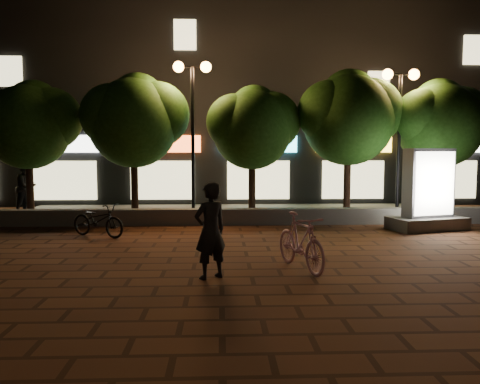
{
  "coord_description": "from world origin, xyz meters",
  "views": [
    {
      "loc": [
        -0.57,
        -10.78,
        2.32
      ],
      "look_at": [
        -0.07,
        1.5,
        1.25
      ],
      "focal_mm": 35.47,
      "sensor_mm": 36.0,
      "label": 1
    }
  ],
  "objects": [
    {
      "name": "ground",
      "position": [
        0.0,
        0.0,
        0.0
      ],
      "size": [
        80.0,
        80.0,
        0.0
      ],
      "primitive_type": "plane",
      "color": "#57311B",
      "rests_on": "ground"
    },
    {
      "name": "retaining_wall",
      "position": [
        0.0,
        4.0,
        0.25
      ],
      "size": [
        16.0,
        0.45,
        0.5
      ],
      "primitive_type": "cube",
      "color": "#62605B",
      "rests_on": "ground"
    },
    {
      "name": "sidewalk",
      "position": [
        0.0,
        6.5,
        0.04
      ],
      "size": [
        16.0,
        5.0,
        0.08
      ],
      "primitive_type": "cube",
      "color": "#62605B",
      "rests_on": "ground"
    },
    {
      "name": "building_block",
      "position": [
        -0.01,
        12.99,
        5.0
      ],
      "size": [
        28.0,
        8.12,
        11.3
      ],
      "color": "black",
      "rests_on": "ground"
    },
    {
      "name": "tree_far_left",
      "position": [
        -6.95,
        5.46,
        3.29
      ],
      "size": [
        3.36,
        2.8,
        4.63
      ],
      "color": "black",
      "rests_on": "sidewalk"
    },
    {
      "name": "tree_left",
      "position": [
        -3.45,
        5.46,
        3.44
      ],
      "size": [
        3.6,
        3.0,
        4.89
      ],
      "color": "black",
      "rests_on": "sidewalk"
    },
    {
      "name": "tree_mid",
      "position": [
        0.55,
        5.46,
        3.22
      ],
      "size": [
        3.24,
        2.7,
        4.5
      ],
      "color": "black",
      "rests_on": "sidewalk"
    },
    {
      "name": "tree_right",
      "position": [
        3.86,
        5.46,
        3.57
      ],
      "size": [
        3.72,
        3.1,
        5.07
      ],
      "color": "black",
      "rests_on": "sidewalk"
    },
    {
      "name": "tree_far_right",
      "position": [
        7.05,
        5.46,
        3.37
      ],
      "size": [
        3.48,
        2.9,
        4.76
      ],
      "color": "black",
      "rests_on": "sidewalk"
    },
    {
      "name": "street_lamp_left",
      "position": [
        -1.5,
        5.2,
        4.03
      ],
      "size": [
        1.26,
        0.36,
        5.18
      ],
      "color": "black",
      "rests_on": "sidewalk"
    },
    {
      "name": "street_lamp_right",
      "position": [
        5.5,
        5.2,
        3.89
      ],
      "size": [
        1.26,
        0.36,
        4.98
      ],
      "color": "black",
      "rests_on": "sidewalk"
    },
    {
      "name": "ad_kiosk",
      "position": [
        5.52,
        2.83,
        0.96
      ],
      "size": [
        2.42,
        1.65,
        2.39
      ],
      "color": "#62605B",
      "rests_on": "ground"
    },
    {
      "name": "scooter_pink",
      "position": [
        0.98,
        -1.74,
        0.56
      ],
      "size": [
        1.08,
        1.92,
        1.11
      ],
      "primitive_type": "imported",
      "rotation": [
        0.0,
        0.0,
        0.32
      ],
      "color": "#D18EAE",
      "rests_on": "ground"
    },
    {
      "name": "rider",
      "position": [
        -0.76,
        -2.3,
        0.88
      ],
      "size": [
        0.77,
        0.7,
        1.76
      ],
      "primitive_type": "imported",
      "rotation": [
        0.0,
        0.0,
        3.72
      ],
      "color": "black",
      "rests_on": "ground"
    },
    {
      "name": "scooter_parked",
      "position": [
        -3.88,
        2.02,
        0.45
      ],
      "size": [
        1.8,
        1.36,
        0.91
      ],
      "primitive_type": "imported",
      "rotation": [
        0.0,
        0.0,
        1.07
      ],
      "color": "black",
      "rests_on": "ground"
    },
    {
      "name": "pedestrian",
      "position": [
        -7.5,
        6.34,
        1.02
      ],
      "size": [
        0.93,
        1.07,
        1.88
      ],
      "primitive_type": "imported",
      "rotation": [
        0.0,
        0.0,
        1.29
      ],
      "color": "black",
      "rests_on": "sidewalk"
    }
  ]
}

